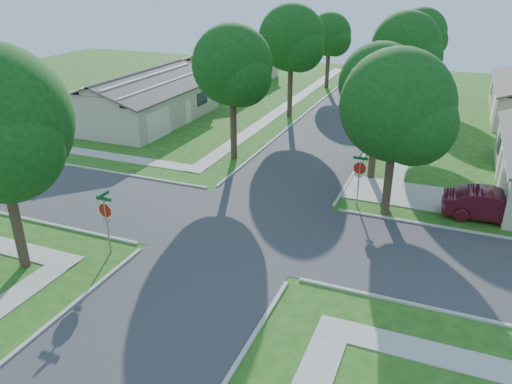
{
  "coord_description": "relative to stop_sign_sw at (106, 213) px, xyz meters",
  "views": [
    {
      "loc": [
        8.92,
        -20.55,
        11.77
      ],
      "look_at": [
        0.25,
        0.84,
        1.6
      ],
      "focal_mm": 35.0,
      "sensor_mm": 36.0,
      "label": 1
    }
  ],
  "objects": [
    {
      "name": "tree_ne_corner",
      "position": [
        11.06,
        8.91,
        3.56
      ],
      "size": [
        5.8,
        5.6,
        8.66
      ],
      "color": "#38281C",
      "rests_on": "ground"
    },
    {
      "name": "car_driveway",
      "position": [
        16.2,
        10.2,
        -1.23
      ],
      "size": [
        4.97,
        2.0,
        1.61
      ],
      "primitive_type": "imported",
      "rotation": [
        0.0,
        0.0,
        1.63
      ],
      "color": "#4D0F18",
      "rests_on": "ground"
    },
    {
      "name": "stop_sign_ne",
      "position": [
        9.4,
        9.4,
        0.0
      ],
      "size": [
        1.05,
        0.8,
        2.98
      ],
      "color": "gray",
      "rests_on": "ground"
    },
    {
      "name": "road_ns",
      "position": [
        4.7,
        4.7,
        -2.03
      ],
      "size": [
        7.0,
        100.0,
        0.02
      ],
      "primitive_type": "cube",
      "color": "#333335",
      "rests_on": "ground"
    },
    {
      "name": "car_curb_east",
      "position": [
        7.9,
        37.26,
        -1.24
      ],
      "size": [
        2.42,
        4.82,
        1.57
      ],
      "primitive_type": "imported",
      "rotation": [
        0.0,
        0.0,
        0.13
      ],
      "color": "black",
      "rests_on": "ground"
    },
    {
      "name": "sidewalk_ne",
      "position": [
        10.8,
        30.7,
        -2.01
      ],
      "size": [
        1.2,
        40.0,
        0.04
      ],
      "primitive_type": "cube",
      "color": "#9E9B91",
      "rests_on": "ground"
    },
    {
      "name": "tree_e_near",
      "position": [
        9.45,
        13.71,
        3.61
      ],
      "size": [
        4.97,
        4.8,
        8.28
      ],
      "color": "#38281C",
      "rests_on": "ground"
    },
    {
      "name": "tree_w_near",
      "position": [
        0.06,
        13.71,
        4.08
      ],
      "size": [
        5.38,
        5.2,
        8.97
      ],
      "color": "#38281C",
      "rests_on": "ground"
    },
    {
      "name": "house_nw_near",
      "position": [
        -11.29,
        19.7,
        -0.51
      ],
      "size": [
        8.42,
        13.6,
        4.23
      ],
      "color": "#B4A78E",
      "rests_on": "ground"
    },
    {
      "name": "car_curb_west",
      "position": [
        3.5,
        46.1,
        -1.27
      ],
      "size": [
        2.77,
        5.44,
        1.51
      ],
      "primitive_type": "imported",
      "rotation": [
        0.0,
        0.0,
        3.01
      ],
      "color": "black",
      "rests_on": "ground"
    },
    {
      "name": "tree_w_far",
      "position": [
        0.05,
        38.71,
        3.48
      ],
      "size": [
        4.76,
        4.6,
        8.04
      ],
      "color": "#38281C",
      "rests_on": "ground"
    },
    {
      "name": "tree_w_mid",
      "position": [
        0.06,
        25.71,
        4.46
      ],
      "size": [
        5.8,
        5.6,
        9.56
      ],
      "color": "#38281C",
      "rests_on": "ground"
    },
    {
      "name": "house_nw_far",
      "position": [
        -11.29,
        36.7,
        -0.51
      ],
      "size": [
        8.42,
        13.6,
        4.23
      ],
      "color": "#B4A78E",
      "rests_on": "ground"
    },
    {
      "name": "ground",
      "position": [
        4.7,
        4.7,
        -2.03
      ],
      "size": [
        100.0,
        100.0,
        0.0
      ],
      "primitive_type": "plane",
      "color": "#1C5116",
      "rests_on": "ground"
    },
    {
      "name": "driveway",
      "position": [
        12.6,
        11.8,
        -2.01
      ],
      "size": [
        8.8,
        3.6,
        0.05
      ],
      "primitive_type": "cube",
      "color": "#9E9B91",
      "rests_on": "ground"
    },
    {
      "name": "tree_e_far",
      "position": [
        9.45,
        38.71,
        3.95
      ],
      "size": [
        5.17,
        5.0,
        8.72
      ],
      "color": "#38281C",
      "rests_on": "ground"
    },
    {
      "name": "sidewalk_nw",
      "position": [
        -1.4,
        30.7,
        -2.01
      ],
      "size": [
        1.2,
        40.0,
        0.04
      ],
      "primitive_type": "cube",
      "color": "#9E9B91",
      "rests_on": "ground"
    },
    {
      "name": "tree_e_mid",
      "position": [
        9.46,
        25.71,
        4.22
      ],
      "size": [
        5.59,
        5.4,
        9.21
      ],
      "color": "#38281C",
      "rests_on": "ground"
    },
    {
      "name": "stop_sign_sw",
      "position": [
        0.0,
        0.0,
        0.0
      ],
      "size": [
        1.05,
        0.8,
        2.98
      ],
      "color": "gray",
      "rests_on": "ground"
    }
  ]
}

